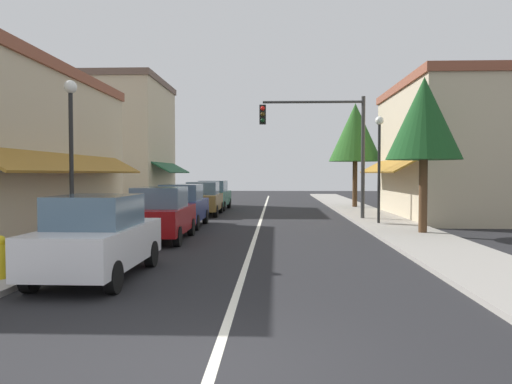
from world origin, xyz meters
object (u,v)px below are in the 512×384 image
(parked_car_distant_left, at_px, (213,195))
(tree_right_far, at_px, (355,133))
(parked_car_third_left, at_px, (182,206))
(street_lamp_right_mid, at_px, (379,152))
(traffic_signal_mast_arm, at_px, (327,136))
(parked_car_far_left, at_px, (203,199))
(parked_car_second_left, at_px, (161,214))
(fire_hydrant, at_px, (1,257))
(street_lamp_left_near, at_px, (71,137))
(tree_right_near, at_px, (424,119))
(parked_car_nearest_left, at_px, (97,237))

(parked_car_distant_left, relative_size, tree_right_far, 0.63)
(parked_car_third_left, relative_size, street_lamp_right_mid, 0.89)
(parked_car_third_left, distance_m, traffic_signal_mast_arm, 7.66)
(parked_car_far_left, bearing_deg, tree_right_far, 30.64)
(tree_right_far, bearing_deg, parked_car_far_left, -148.48)
(street_lamp_right_mid, bearing_deg, parked_car_second_left, -148.13)
(parked_car_second_left, bearing_deg, fire_hydrant, -105.11)
(parked_car_third_left, bearing_deg, street_lamp_right_mid, 4.97)
(tree_right_far, bearing_deg, street_lamp_left_near, -120.48)
(tree_right_near, bearing_deg, parked_car_third_left, 164.17)
(fire_hydrant, bearing_deg, parked_car_distant_left, 85.39)
(street_lamp_right_mid, distance_m, tree_right_far, 10.57)
(parked_car_distant_left, bearing_deg, street_lamp_left_near, -94.77)
(parked_car_distant_left, distance_m, traffic_signal_mast_arm, 9.75)
(traffic_signal_mast_arm, distance_m, fire_hydrant, 16.47)
(parked_car_second_left, bearing_deg, parked_car_far_left, 89.42)
(parked_car_third_left, relative_size, fire_hydrant, 4.73)
(fire_hydrant, bearing_deg, street_lamp_left_near, 92.83)
(parked_car_distant_left, xyz_separation_m, tree_right_far, (8.78, 1.30, 3.89))
(parked_car_second_left, xyz_separation_m, fire_hydrant, (-1.70, -6.68, -0.33))
(parked_car_nearest_left, xyz_separation_m, parked_car_third_left, (-0.12, 10.32, 0.00))
(street_lamp_left_near, height_order, tree_right_near, tree_right_near)
(tree_right_far, distance_m, fire_hydrant, 24.88)
(parked_car_third_left, xyz_separation_m, street_lamp_left_near, (-1.80, -6.91, 2.36))
(parked_car_second_left, xyz_separation_m, street_lamp_left_near, (-1.90, -2.62, 2.36))
(street_lamp_left_near, bearing_deg, parked_car_nearest_left, -60.46)
(fire_hydrant, bearing_deg, parked_car_far_left, 84.34)
(parked_car_nearest_left, height_order, parked_car_third_left, same)
(parked_car_third_left, xyz_separation_m, tree_right_near, (9.14, -2.59, 3.26))
(street_lamp_right_mid, bearing_deg, tree_right_near, -75.25)
(traffic_signal_mast_arm, distance_m, tree_right_near, 6.33)
(parked_car_second_left, height_order, parked_car_far_left, same)
(parked_car_far_left, relative_size, traffic_signal_mast_arm, 0.71)
(parked_car_far_left, bearing_deg, fire_hydrant, -96.54)
(parked_car_far_left, bearing_deg, street_lamp_right_mid, -32.42)
(parked_car_nearest_left, relative_size, street_lamp_right_mid, 0.89)
(parked_car_far_left, bearing_deg, traffic_signal_mast_arm, -24.58)
(parked_car_second_left, bearing_deg, tree_right_near, 9.86)
(street_lamp_left_near, xyz_separation_m, fire_hydrant, (0.20, -4.06, -2.69))
(street_lamp_right_mid, bearing_deg, fire_hydrant, -130.01)
(tree_right_far, xyz_separation_m, fire_hydrant, (-10.46, -22.18, -4.21))
(tree_right_near, xyz_separation_m, tree_right_far, (-0.28, 13.80, 0.62))
(parked_car_third_left, bearing_deg, parked_car_second_left, -89.07)
(parked_car_distant_left, relative_size, street_lamp_left_near, 0.86)
(parked_car_third_left, bearing_deg, tree_right_near, -16.22)
(parked_car_nearest_left, distance_m, tree_right_near, 12.32)
(parked_car_second_left, bearing_deg, tree_right_far, 59.72)
(parked_car_third_left, bearing_deg, fire_hydrant, -98.71)
(parked_car_distant_left, bearing_deg, fire_hydrant, -92.98)
(parked_car_distant_left, distance_m, tree_right_far, 9.69)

